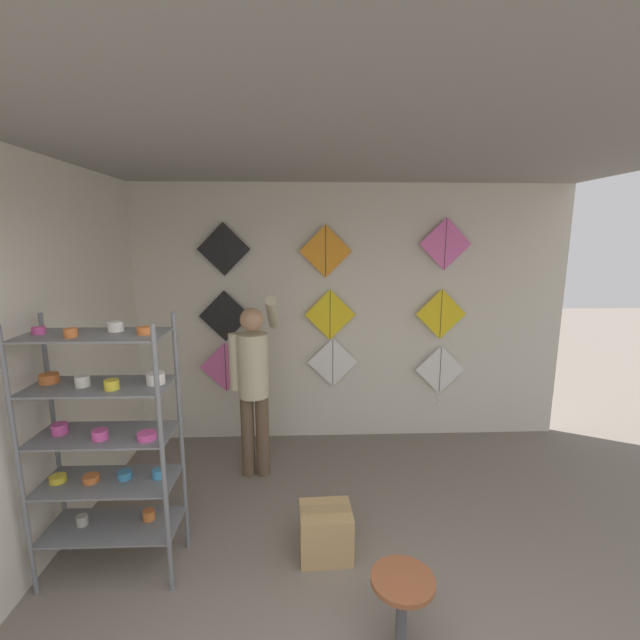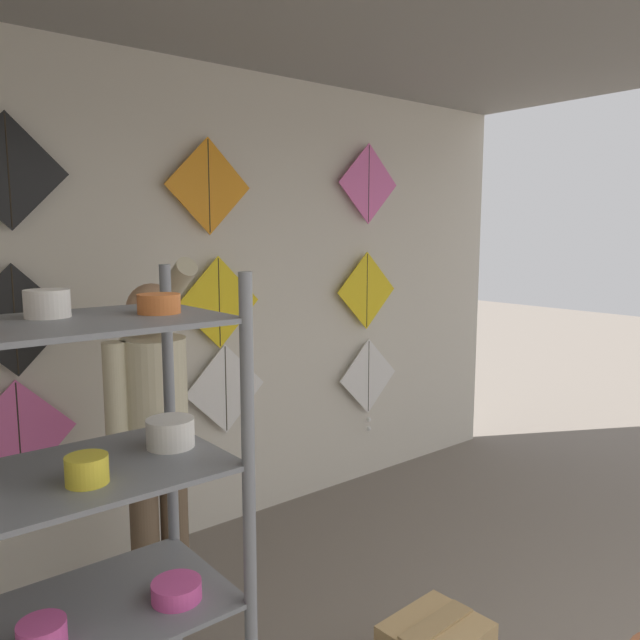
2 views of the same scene
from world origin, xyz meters
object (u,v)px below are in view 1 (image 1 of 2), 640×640
kite_6 (224,249)px  kite_8 (445,244)px  shopkeeper (254,377)px  kite_3 (225,316)px  stool (402,592)px  kite_1 (333,362)px  kite_2 (440,372)px  kite_5 (441,314)px  kite_7 (326,251)px  shelf_rack (105,433)px  kite_0 (226,367)px  kite_4 (330,315)px  cardboard_box (326,532)px

kite_6 → kite_8: kite_8 is taller
shopkeeper → kite_3: (-0.37, 0.72, 0.44)m
stool → kite_1: (-0.20, 2.56, 0.53)m
kite_3 → kite_8: bearing=0.0°
kite_2 → kite_5: bearing=178.4°
kite_2 → kite_7: bearing=180.0°
kite_8 → shelf_rack: bearing=-145.6°
kite_0 → kite_8: 2.70m
kite_3 → kite_2: bearing=-0.0°
kite_0 → kite_6: (0.03, 0.00, 1.27)m
shelf_rack → kite_2: size_ratio=2.53×
kite_0 → kite_4: kite_4 is taller
shelf_rack → kite_2: (2.81, 1.91, -0.24)m
kite_4 → shelf_rack: bearing=-129.5°
shelf_rack → kite_8: size_ratio=3.17×
kite_1 → kite_5: bearing=0.0°
kite_4 → kite_6: kite_6 is taller
stool → kite_2: (1.00, 2.56, 0.40)m
kite_1 → kite_3: (-1.16, 0.00, 0.53)m
kite_4 → kite_6: 1.31m
cardboard_box → stool: size_ratio=0.85×
kite_2 → kite_8: bearing=177.9°
kite_2 → kite_8: size_ratio=1.25×
shopkeeper → kite_2: size_ratio=2.50×
kite_0 → kite_4: (1.14, 0.00, 0.57)m
kite_6 → kite_4: bearing=0.0°
kite_7 → shelf_rack: bearing=-128.6°
kite_1 → kite_0: bearing=180.0°
cardboard_box → kite_6: bearing=118.0°
kite_0 → kite_8: (2.36, 0.00, 1.32)m
kite_2 → kite_4: kite_4 is taller
shopkeeper → kite_7: 1.51m
kite_1 → kite_5: size_ratio=1.00×
kite_8 → kite_7: bearing=180.0°
stool → kite_3: kite_3 is taller
stool → kite_8: size_ratio=0.81×
kite_6 → kite_8: (2.32, 0.00, 0.05)m
kite_4 → kite_6: size_ratio=1.00×
shelf_rack → kite_8: 3.57m
kite_2 → kite_4: (-1.23, 0.00, 0.66)m
shelf_rack → kite_2: 3.40m
kite_4 → kite_8: 1.43m
stool → kite_5: (0.97, 2.56, 1.06)m
kite_1 → stool: bearing=-85.4°
stool → kite_1: 2.62m
kite_0 → kite_6: kite_6 is taller
shopkeeper → kite_5: 2.14m
stool → kite_5: 2.93m
cardboard_box → kite_2: size_ratio=0.55×
kite_0 → kite_1: kite_1 is taller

